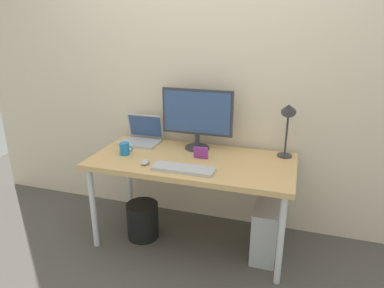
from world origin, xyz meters
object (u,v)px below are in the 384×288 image
Objects in this scene: desk at (192,166)px; wastebasket at (143,220)px; mouse at (145,162)px; photo_frame at (201,153)px; computer_tower at (265,231)px; monitor at (197,115)px; coffee_mug at (125,149)px; laptop at (142,136)px; keyboard at (183,169)px; desk_lamp at (288,117)px.

desk is 0.65m from wastebasket.
mouse is 0.42m from photo_frame.
wastebasket is at bearing -176.66° from computer_tower.
monitor is 0.32m from photo_frame.
coffee_mug is 0.37× the size of wastebasket.
mouse is (0.23, -0.45, -0.04)m from laptop.
mouse is at bearing 175.71° from keyboard.
coffee_mug is (-0.24, 0.13, 0.03)m from mouse.
mouse is 0.27m from coffee_mug.
coffee_mug is (-0.00, -0.32, -0.01)m from laptop.
keyboard is 3.95× the size of coffee_mug.
photo_frame reaches higher than wastebasket.
desk is 17.03× the size of mouse.
keyboard is 1.47× the size of wastebasket.
keyboard is at bearing -85.57° from monitor.
mouse is at bearing -62.61° from laptop.
monitor is 1.31× the size of keyboard.
mouse is 0.61m from wastebasket.
laptop is 1.22m from desk_lamp.
photo_frame is 0.78m from wastebasket.
mouse is 0.30× the size of wastebasket.
laptop is 0.51m from mouse.
coffee_mug reaches higher than keyboard.
desk is at bearing 10.59° from wastebasket.
computer_tower is (1.12, 0.05, -0.55)m from coffee_mug.
desk_lamp reaches higher than keyboard.
wastebasket is at bearing -167.47° from photo_frame.
desk_lamp is 1.51× the size of wastebasket.
desk_lamp is at bearing -0.75° from laptop.
coffee_mug is at bearing 150.40° from mouse.
desk is 0.41m from monitor.
mouse reaches higher than wastebasket.
keyboard is at bearing -19.92° from wastebasket.
mouse is 0.81× the size of coffee_mug.
wastebasket is (-0.11, 0.13, -0.58)m from mouse.
desk is at bearing -155.45° from photo_frame.
desk_lamp is (0.67, 0.23, 0.38)m from desk.
desk is 2.66× the size of monitor.
coffee_mug is (-1.20, -0.30, -0.27)m from desk_lamp.
laptop is 0.32m from coffee_mug.
desk_lamp is 1.10m from mouse.
photo_frame is (0.09, -0.20, -0.23)m from monitor.
desk_lamp reaches higher than wastebasket.
keyboard is at bearing -160.46° from computer_tower.
laptop is (-0.53, 0.25, 0.12)m from desk.
photo_frame is (0.05, 0.25, 0.04)m from keyboard.
monitor is 0.53m from keyboard.
laptop is 0.63m from photo_frame.
computer_tower is at bearing 3.34° from wastebasket.
desk is 0.36m from mouse.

